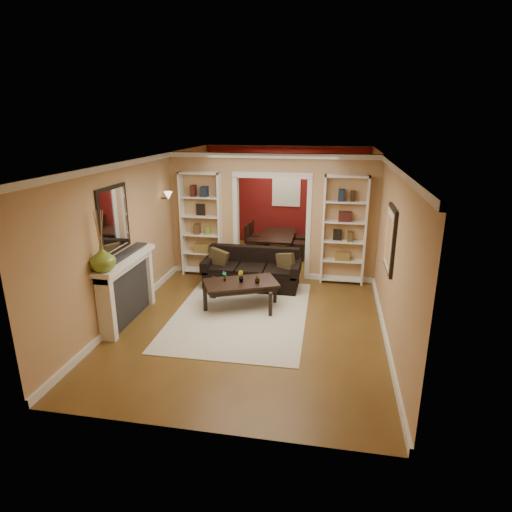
% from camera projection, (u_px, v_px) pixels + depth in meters
% --- Properties ---
extents(floor, '(8.00, 8.00, 0.00)m').
position_uv_depth(floor, '(262.00, 295.00, 8.57)').
color(floor, brown).
rests_on(floor, ground).
extents(ceiling, '(8.00, 8.00, 0.00)m').
position_uv_depth(ceiling, '(263.00, 158.00, 7.75)').
color(ceiling, white).
rests_on(ceiling, ground).
extents(wall_back, '(8.00, 0.00, 8.00)m').
position_uv_depth(wall_back, '(286.00, 195.00, 11.91)').
color(wall_back, tan).
rests_on(wall_back, ground).
extents(wall_front, '(8.00, 0.00, 8.00)m').
position_uv_depth(wall_front, '(199.00, 324.00, 4.41)').
color(wall_front, tan).
rests_on(wall_front, ground).
extents(wall_left, '(0.00, 8.00, 8.00)m').
position_uv_depth(wall_left, '(152.00, 225.00, 8.55)').
color(wall_left, tan).
rests_on(wall_left, ground).
extents(wall_right, '(0.00, 8.00, 8.00)m').
position_uv_depth(wall_right, '(385.00, 236.00, 7.78)').
color(wall_right, tan).
rests_on(wall_right, ground).
extents(partition_wall, '(4.50, 0.15, 2.70)m').
position_uv_depth(partition_wall, '(272.00, 217.00, 9.29)').
color(partition_wall, tan).
rests_on(partition_wall, floor).
extents(red_back_panel, '(4.44, 0.04, 2.64)m').
position_uv_depth(red_back_panel, '(286.00, 197.00, 11.89)').
color(red_back_panel, maroon).
rests_on(red_back_panel, floor).
extents(dining_window, '(0.78, 0.03, 0.98)m').
position_uv_depth(dining_window, '(286.00, 189.00, 11.78)').
color(dining_window, '#8CA5CC').
rests_on(dining_window, wall_back).
extents(area_rug, '(2.39, 3.32, 0.01)m').
position_uv_depth(area_rug, '(241.00, 313.00, 7.76)').
color(area_rug, beige).
rests_on(area_rug, floor).
extents(sofa, '(2.02, 0.87, 0.79)m').
position_uv_depth(sofa, '(252.00, 269.00, 8.92)').
color(sofa, black).
rests_on(sofa, floor).
extents(pillow_left, '(0.43, 0.22, 0.41)m').
position_uv_depth(pillow_left, '(218.00, 258.00, 8.97)').
color(pillow_left, '#504022').
rests_on(pillow_left, sofa).
extents(pillow_right, '(0.40, 0.29, 0.40)m').
position_uv_depth(pillow_right, '(286.00, 262.00, 8.73)').
color(pillow_right, '#504022').
rests_on(pillow_right, sofa).
extents(coffee_table, '(1.50, 1.20, 0.50)m').
position_uv_depth(coffee_table, '(241.00, 294.00, 7.97)').
color(coffee_table, black).
rests_on(coffee_table, floor).
extents(plant_left, '(0.11, 0.11, 0.18)m').
position_uv_depth(plant_left, '(224.00, 276.00, 7.92)').
color(plant_left, '#336626').
rests_on(plant_left, coffee_table).
extents(plant_center, '(0.15, 0.15, 0.22)m').
position_uv_depth(plant_center, '(241.00, 276.00, 7.86)').
color(plant_center, '#336626').
rests_on(plant_center, coffee_table).
extents(plant_right, '(0.11, 0.11, 0.18)m').
position_uv_depth(plant_right, '(257.00, 278.00, 7.81)').
color(plant_right, '#336626').
rests_on(plant_right, coffee_table).
extents(bookshelf_left, '(0.90, 0.30, 2.30)m').
position_uv_depth(bookshelf_left, '(201.00, 225.00, 9.45)').
color(bookshelf_left, white).
rests_on(bookshelf_left, floor).
extents(bookshelf_right, '(0.90, 0.30, 2.30)m').
position_uv_depth(bookshelf_right, '(344.00, 231.00, 8.92)').
color(bookshelf_right, white).
rests_on(bookshelf_right, floor).
extents(fireplace, '(0.32, 1.70, 1.16)m').
position_uv_depth(fireplace, '(129.00, 289.00, 7.35)').
color(fireplace, white).
rests_on(fireplace, floor).
extents(vase, '(0.45, 0.45, 0.40)m').
position_uv_depth(vase, '(103.00, 258.00, 6.45)').
color(vase, olive).
rests_on(vase, fireplace).
extents(mirror, '(0.03, 0.95, 1.10)m').
position_uv_depth(mirror, '(114.00, 220.00, 7.00)').
color(mirror, silver).
rests_on(mirror, wall_left).
extents(wall_sconce, '(0.18, 0.18, 0.22)m').
position_uv_depth(wall_sconce, '(166.00, 197.00, 8.90)').
color(wall_sconce, '#FFE0A5').
rests_on(wall_sconce, wall_left).
extents(framed_art, '(0.04, 0.85, 1.05)m').
position_uv_depth(framed_art, '(390.00, 239.00, 6.79)').
color(framed_art, black).
rests_on(framed_art, wall_right).
extents(dining_table, '(1.54, 0.86, 0.54)m').
position_uv_depth(dining_table, '(279.00, 244.00, 11.12)').
color(dining_table, black).
rests_on(dining_table, floor).
extents(dining_chair_nw, '(0.53, 0.53, 0.86)m').
position_uv_depth(dining_chair_nw, '(256.00, 240.00, 10.88)').
color(dining_chair_nw, black).
rests_on(dining_chair_nw, floor).
extents(dining_chair_ne, '(0.52, 0.52, 0.81)m').
position_uv_depth(dining_chair_ne, '(299.00, 243.00, 10.70)').
color(dining_chair_ne, black).
rests_on(dining_chair_ne, floor).
extents(dining_chair_sw, '(0.41, 0.41, 0.82)m').
position_uv_depth(dining_chair_sw, '(260.00, 235.00, 11.45)').
color(dining_chair_sw, black).
rests_on(dining_chair_sw, floor).
extents(dining_chair_se, '(0.50, 0.50, 0.81)m').
position_uv_depth(dining_chair_se, '(301.00, 237.00, 11.27)').
color(dining_chair_se, black).
rests_on(dining_chair_se, floor).
extents(chandelier, '(0.50, 0.50, 0.30)m').
position_uv_depth(chandelier, '(281.00, 177.00, 10.49)').
color(chandelier, '#382719').
rests_on(chandelier, ceiling).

